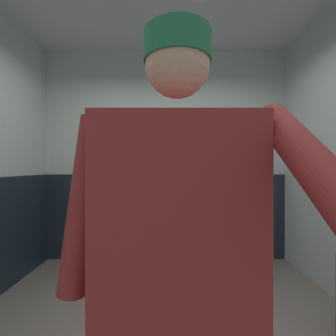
{
  "coord_description": "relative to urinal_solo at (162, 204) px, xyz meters",
  "views": [
    {
      "loc": [
        0.04,
        -1.63,
        1.25
      ],
      "look_at": [
        0.03,
        -0.27,
        1.25
      ],
      "focal_mm": 26.05,
      "sensor_mm": 36.0,
      "label": 1
    }
  ],
  "objects": [
    {
      "name": "wall_back",
      "position": [
        0.05,
        0.22,
        0.64
      ],
      "size": [
        3.87,
        0.12,
        2.84
      ],
      "primitive_type": "cube",
      "color": "silver",
      "rests_on": "ground_plane"
    },
    {
      "name": "urinal_solo",
      "position": [
        0.0,
        0.0,
        0.0
      ],
      "size": [
        0.4,
        0.34,
        1.24
      ],
      "color": "white",
      "rests_on": "ground_plane"
    },
    {
      "name": "wainscot_band_back",
      "position": [
        0.05,
        0.14,
        -0.2
      ],
      "size": [
        3.27,
        0.03,
        1.16
      ],
      "primitive_type": "cube",
      "color": "#19232D",
      "rests_on": "ground_plane"
    },
    {
      "name": "person",
      "position": [
        0.12,
        -2.44,
        0.2
      ],
      "size": [
        0.71,
        0.6,
        1.67
      ],
      "color": "#2D3342",
      "rests_on": "ground_plane"
    }
  ]
}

